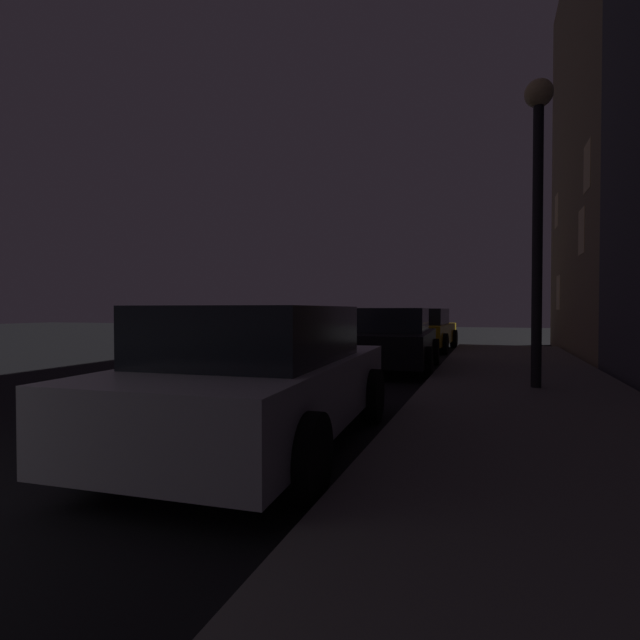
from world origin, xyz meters
name	(u,v)px	position (x,y,z in m)	size (l,w,h in m)	color
car_white	(262,376)	(2.85, 4.37, 0.72)	(2.18, 4.31, 1.43)	silver
car_black	(390,340)	(2.85, 11.04, 0.70)	(2.27, 4.37, 1.43)	black
car_yellow_cab	(422,329)	(2.85, 16.79, 0.71)	(2.14, 4.58, 1.43)	gold
street_lamp	(538,181)	(5.75, 8.36, 3.44)	(0.44, 0.44, 4.89)	black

